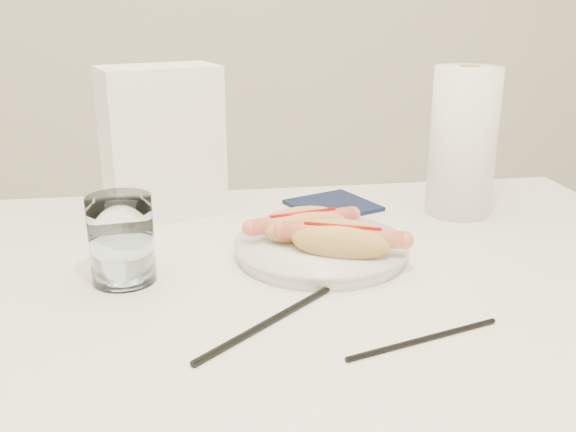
{
  "coord_description": "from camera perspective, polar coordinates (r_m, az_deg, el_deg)",
  "views": [
    {
      "loc": [
        -0.1,
        -0.78,
        1.1
      ],
      "look_at": [
        0.02,
        0.03,
        0.82
      ],
      "focal_mm": 40.59,
      "sensor_mm": 36.0,
      "label": 1
    }
  ],
  "objects": [
    {
      "name": "table",
      "position": [
        0.89,
        -0.82,
        -8.67
      ],
      "size": [
        1.2,
        0.8,
        0.75
      ],
      "color": "white",
      "rests_on": "ground"
    },
    {
      "name": "navy_napkin",
      "position": [
        1.13,
        3.95,
        0.94
      ],
      "size": [
        0.17,
        0.17,
        0.01
      ],
      "primitive_type": "cube",
      "rotation": [
        0.0,
        0.0,
        0.4
      ],
      "color": "#111B37",
      "rests_on": "table"
    },
    {
      "name": "paper_towel_roll",
      "position": [
        1.11,
        15.07,
        6.28
      ],
      "size": [
        0.12,
        0.12,
        0.24
      ],
      "primitive_type": "cylinder",
      "rotation": [
        0.0,
        0.0,
        -0.11
      ],
      "color": "white",
      "rests_on": "table"
    },
    {
      "name": "water_glass",
      "position": [
        0.85,
        -14.38,
        -2.0
      ],
      "size": [
        0.08,
        0.08,
        0.11
      ],
      "primitive_type": "cylinder",
      "color": "white",
      "rests_on": "table"
    },
    {
      "name": "chopstick_far",
      "position": [
        0.72,
        11.82,
        -10.5
      ],
      "size": [
        0.19,
        0.06,
        0.01
      ],
      "primitive_type": "cylinder",
      "rotation": [
        0.0,
        1.57,
        0.3
      ],
      "color": "black",
      "rests_on": "table"
    },
    {
      "name": "hotdog_right",
      "position": [
        0.87,
        4.77,
        -2.09
      ],
      "size": [
        0.16,
        0.11,
        0.05
      ],
      "rotation": [
        0.0,
        0.0,
        -0.39
      ],
      "color": "#D6A753",
      "rests_on": "plate"
    },
    {
      "name": "napkin_box",
      "position": [
        1.08,
        -10.95,
        6.35
      ],
      "size": [
        0.21,
        0.16,
        0.24
      ],
      "primitive_type": "cube",
      "rotation": [
        0.0,
        0.0,
        0.32
      ],
      "color": "white",
      "rests_on": "table"
    },
    {
      "name": "chopstick_near",
      "position": [
        0.74,
        -1.27,
        -9.01
      ],
      "size": [
        0.19,
        0.17,
        0.01
      ],
      "primitive_type": "cylinder",
      "rotation": [
        0.0,
        1.57,
        0.73
      ],
      "color": "black",
      "rests_on": "table"
    },
    {
      "name": "hotdog_left",
      "position": [
        0.92,
        1.31,
        -0.8
      ],
      "size": [
        0.16,
        0.09,
        0.04
      ],
      "rotation": [
        0.0,
        0.0,
        0.23
      ],
      "color": "#E2985A",
      "rests_on": "plate"
    },
    {
      "name": "plate",
      "position": [
        0.92,
        2.91,
        -3.03
      ],
      "size": [
        0.31,
        0.31,
        0.02
      ],
      "primitive_type": "cylinder",
      "rotation": [
        0.0,
        0.0,
        -0.38
      ],
      "color": "white",
      "rests_on": "table"
    }
  ]
}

